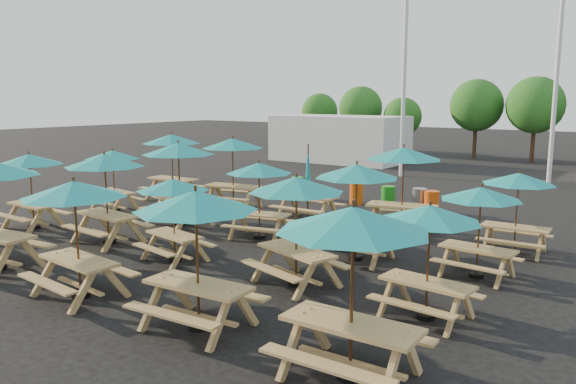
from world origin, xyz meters
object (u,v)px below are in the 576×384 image
Objects in this scene: picnic_unit_7 at (233,148)px; picnic_unit_8 at (74,197)px; picnic_unit_10 at (259,173)px; picnic_unit_17 at (430,221)px; picnic_unit_3 at (172,143)px; picnic_unit_5 at (105,166)px; picnic_unit_12 at (196,209)px; picnic_unit_6 at (178,154)px; picnic_unit_2 at (113,158)px; picnic_unit_9 at (173,190)px; waste_bin_0 at (297,187)px; waste_bin_3 at (419,200)px; picnic_unit_16 at (353,230)px; waste_bin_2 at (388,197)px; picnic_unit_18 at (481,199)px; picnic_unit_1 at (30,164)px; picnic_unit_11 at (308,189)px; picnic_unit_14 at (357,177)px; picnic_unit_13 at (296,191)px; picnic_unit_15 at (404,159)px; waste_bin_1 at (356,193)px; picnic_unit_19 at (518,184)px; waste_bin_4 at (432,203)px.

picnic_unit_8 is (3.48, -8.55, -0.15)m from picnic_unit_7.
picnic_unit_10 is 1.07× the size of picnic_unit_17.
picnic_unit_3 reaches higher than picnic_unit_7.
picnic_unit_5 is 6.64m from picnic_unit_12.
picnic_unit_6 is at bearing 167.87° from picnic_unit_17.
picnic_unit_12 is (6.12, -5.38, -0.13)m from picnic_unit_6.
picnic_unit_2 is 0.91× the size of picnic_unit_8.
picnic_unit_9 is 2.55× the size of waste_bin_0.
picnic_unit_3 reaches higher than picnic_unit_9.
picnic_unit_17 reaches higher than waste_bin_3.
waste_bin_2 is (-5.01, 11.56, -1.75)m from picnic_unit_16.
picnic_unit_7 is 1.25× the size of picnic_unit_18.
picnic_unit_1 reaches higher than picnic_unit_2.
picnic_unit_11 is at bearing -109.74° from waste_bin_2.
picnic_unit_14 is at bearing 64.30° from picnic_unit_8.
picnic_unit_13 is 5.56m from picnic_unit_15.
picnic_unit_16 is at bearing -19.93° from picnic_unit_6.
picnic_unit_2 is 6.45m from picnic_unit_10.
waste_bin_1 is at bearing 27.99° from picnic_unit_3.
picnic_unit_15 reaches higher than picnic_unit_17.
picnic_unit_7 is 9.87m from picnic_unit_18.
picnic_unit_1 is 12.37m from picnic_unit_17.
picnic_unit_6 is 7.63m from waste_bin_2.
picnic_unit_15 is (2.98, 2.89, 0.33)m from picnic_unit_10.
picnic_unit_8 reaches higher than picnic_unit_19.
picnic_unit_9 is 6.81m from picnic_unit_16.
picnic_unit_16 is at bearing -86.30° from picnic_unit_17.
waste_bin_0 is 5.60m from waste_bin_4.
picnic_unit_6 is at bearing -128.90° from waste_bin_3.
picnic_unit_14 is 1.14× the size of picnic_unit_19.
picnic_unit_11 is at bearing 161.06° from picnic_unit_18.
picnic_unit_5 reaches higher than picnic_unit_19.
waste_bin_0 is 1.00× the size of waste_bin_4.
picnic_unit_8 is at bearing -103.28° from picnic_unit_10.
picnic_unit_16 is at bearing -28.40° from picnic_unit_13.
picnic_unit_18 is (12.37, 3.11, -0.20)m from picnic_unit_1.
picnic_unit_5 is 1.01× the size of picnic_unit_12.
picnic_unit_9 is at bearing -108.17° from waste_bin_4.
picnic_unit_9 is (6.04, 0.10, -0.21)m from picnic_unit_1.
picnic_unit_5 is at bearing -173.44° from picnic_unit_9.
picnic_unit_7 is 3.19× the size of waste_bin_4.
picnic_unit_2 is at bearing -146.69° from waste_bin_4.
picnic_unit_1 reaches higher than picnic_unit_9.
waste_bin_0 is (3.49, 3.36, -1.80)m from picnic_unit_3.
waste_bin_4 is at bearing -3.26° from waste_bin_1.
picnic_unit_13 is at bearing -7.79° from picnic_unit_2.
waste_bin_3 is (-1.02, 8.94, -1.61)m from picnic_unit_13.
picnic_unit_10 is at bearing 93.89° from picnic_unit_9.
picnic_unit_1 is 12.58m from picnic_unit_16.
picnic_unit_7 is at bearing 127.97° from picnic_unit_9.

